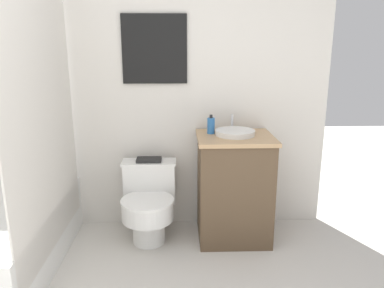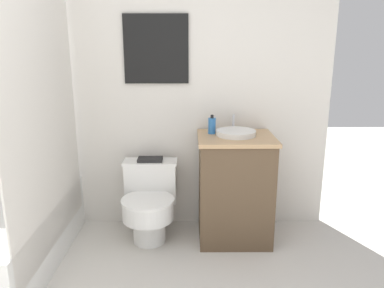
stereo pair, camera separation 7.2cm
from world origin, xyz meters
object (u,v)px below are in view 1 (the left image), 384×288
object	(u,v)px
soap_bottle	(211,125)
book_on_tank	(149,160)
toilet	(149,202)
sink	(235,132)

from	to	relation	value
soap_bottle	book_on_tank	bearing A→B (deg)	174.28
toilet	book_on_tank	xyz separation A→B (m)	(0.00, 0.14, 0.31)
soap_bottle	book_on_tank	world-z (taller)	soap_bottle
toilet	soap_bottle	xyz separation A→B (m)	(0.49, 0.09, 0.60)
sink	book_on_tank	size ratio (longest dim) A/B	1.70
sink	book_on_tank	xyz separation A→B (m)	(-0.68, 0.11, -0.25)
book_on_tank	sink	bearing A→B (deg)	-9.21
sink	soap_bottle	world-z (taller)	soap_bottle
toilet	soap_bottle	world-z (taller)	soap_bottle
toilet	sink	xyz separation A→B (m)	(0.68, 0.03, 0.55)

